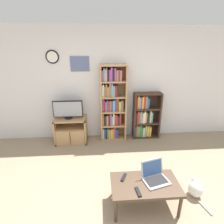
% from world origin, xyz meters
% --- Properties ---
extents(ground_plane, '(18.00, 18.00, 0.00)m').
position_xyz_m(ground_plane, '(0.00, 0.00, 0.00)').
color(ground_plane, gray).
extents(wall_back, '(6.91, 0.09, 2.60)m').
position_xyz_m(wall_back, '(-0.01, 2.36, 1.30)').
color(wall_back, silver).
rests_on(wall_back, ground_plane).
extents(tv_stand, '(0.72, 0.46, 0.61)m').
position_xyz_m(tv_stand, '(-1.04, 2.06, 0.31)').
color(tv_stand, tan).
rests_on(tv_stand, ground_plane).
extents(television, '(0.66, 0.18, 0.42)m').
position_xyz_m(television, '(-1.07, 2.05, 0.82)').
color(television, black).
rests_on(television, tv_stand).
extents(bookshelf_tall, '(0.60, 0.30, 1.80)m').
position_xyz_m(bookshelf_tall, '(-0.06, 2.17, 0.89)').
color(bookshelf_tall, tan).
rests_on(bookshelf_tall, ground_plane).
extents(bookshelf_short, '(0.65, 0.26, 1.14)m').
position_xyz_m(bookshelf_short, '(0.74, 2.20, 0.55)').
color(bookshelf_short, '#3D281E').
rests_on(bookshelf_short, ground_plane).
extents(coffee_table, '(0.93, 0.52, 0.39)m').
position_xyz_m(coffee_table, '(0.24, 0.15, 0.35)').
color(coffee_table, '#4C3828').
rests_on(coffee_table, ground_plane).
extents(laptop, '(0.40, 0.36, 0.26)m').
position_xyz_m(laptop, '(0.39, 0.21, 0.46)').
color(laptop, '#B7BABC').
rests_on(laptop, coffee_table).
extents(remote_near_laptop, '(0.11, 0.16, 0.02)m').
position_xyz_m(remote_near_laptop, '(-0.04, 0.27, 0.40)').
color(remote_near_laptop, black).
rests_on(remote_near_laptop, coffee_table).
extents(remote_far_from_laptop, '(0.06, 0.16, 0.02)m').
position_xyz_m(remote_far_from_laptop, '(0.11, -0.01, 0.40)').
color(remote_far_from_laptop, black).
rests_on(remote_far_from_laptop, coffee_table).
extents(cat, '(0.24, 0.48, 0.30)m').
position_xyz_m(cat, '(1.07, 0.26, 0.13)').
color(cat, white).
rests_on(cat, ground_plane).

